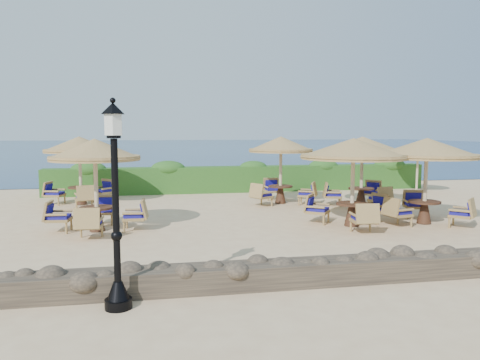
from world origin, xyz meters
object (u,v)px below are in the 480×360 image
cafe_set_5 (362,155)px  cafe_set_3 (80,156)px  extra_parasol (418,146)px  cafe_set_1 (353,160)px  lamp_post (116,214)px  cafe_set_4 (281,157)px  cafe_set_0 (95,170)px  cafe_set_2 (426,160)px

cafe_set_5 → cafe_set_3: bearing=167.3°
extra_parasol → cafe_set_1: (-6.11, -6.52, -0.18)m
lamp_post → cafe_set_4: bearing=61.3°
cafe_set_1 → cafe_set_5: bearing=60.9°
cafe_set_0 → cafe_set_1: bearing=-5.1°
extra_parasol → cafe_set_0: (-13.60, -5.85, -0.42)m
cafe_set_1 → cafe_set_2: size_ratio=1.03×
cafe_set_0 → cafe_set_1: 7.52m
extra_parasol → cafe_set_3: bearing=-177.3°
extra_parasol → cafe_set_3: (-14.76, -0.70, -0.29)m
cafe_set_4 → cafe_set_5: bearing=-23.9°
extra_parasol → cafe_set_5: 5.21m
lamp_post → cafe_set_3: (-2.16, 11.30, 0.33)m
lamp_post → cafe_set_0: (-1.00, 6.15, 0.20)m
cafe_set_1 → cafe_set_3: (-8.64, 5.82, -0.10)m
cafe_set_3 → cafe_set_2: bearing=-28.1°
cafe_set_3 → cafe_set_4: bearing=-8.3°
cafe_set_1 → cafe_set_4: (-0.92, 4.70, -0.14)m
extra_parasol → cafe_set_2: cafe_set_2 is taller
cafe_set_2 → cafe_set_5: (-0.45, 3.51, -0.02)m
extra_parasol → cafe_set_0: 14.81m
cafe_set_3 → cafe_set_4: size_ratio=1.01×
extra_parasol → cafe_set_0: bearing=-156.7°
cafe_set_0 → extra_parasol: bearing=23.3°
cafe_set_2 → cafe_set_4: same height
lamp_post → extra_parasol: (12.60, 12.00, 0.62)m
cafe_set_2 → cafe_set_5: size_ratio=1.04×
cafe_set_0 → cafe_set_3: size_ratio=1.02×
cafe_set_0 → cafe_set_4: (6.56, 4.02, 0.09)m
extra_parasol → cafe_set_5: cafe_set_5 is taller
cafe_set_1 → cafe_set_2: bearing=-1.5°
cafe_set_0 → cafe_set_5: same height
cafe_set_0 → cafe_set_2: 9.88m
cafe_set_1 → cafe_set_3: 10.42m
cafe_set_3 → cafe_set_0: bearing=-77.3°
cafe_set_1 → cafe_set_5: 3.94m
extra_parasol → cafe_set_0: cafe_set_0 is taller
cafe_set_4 → cafe_set_5: size_ratio=0.93×
lamp_post → cafe_set_5: size_ratio=1.11×
cafe_set_1 → cafe_set_2: same height
extra_parasol → lamp_post: bearing=-136.4°
cafe_set_2 → cafe_set_1: bearing=178.5°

